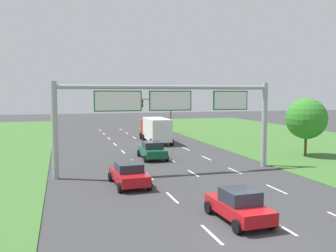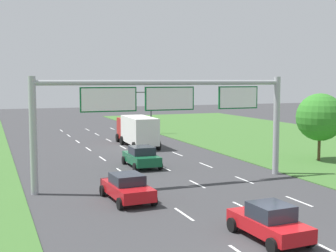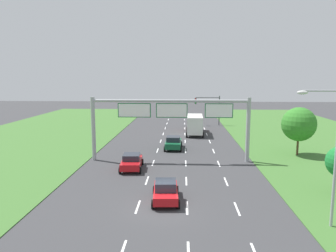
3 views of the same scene
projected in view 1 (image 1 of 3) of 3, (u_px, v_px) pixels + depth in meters
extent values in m
plane|color=#38383A|center=(248.00, 230.00, 16.81)|extent=(200.00, 200.00, 0.00)
cube|color=white|center=(212.00, 234.00, 16.33)|extent=(0.14, 2.40, 0.01)
cube|color=white|center=(172.00, 198.00, 22.07)|extent=(0.14, 2.40, 0.01)
cube|color=white|center=(149.00, 176.00, 27.81)|extent=(0.14, 2.40, 0.01)
cube|color=white|center=(134.00, 162.00, 33.56)|extent=(0.14, 2.40, 0.01)
cube|color=white|center=(123.00, 152.00, 39.30)|extent=(0.14, 2.40, 0.01)
cube|color=white|center=(115.00, 144.00, 45.05)|extent=(0.14, 2.40, 0.01)
cube|color=white|center=(109.00, 138.00, 50.79)|extent=(0.14, 2.40, 0.01)
cube|color=white|center=(104.00, 134.00, 56.53)|extent=(0.14, 2.40, 0.01)
cube|color=white|center=(100.00, 130.00, 62.28)|extent=(0.14, 2.40, 0.01)
cube|color=white|center=(282.00, 226.00, 17.29)|extent=(0.14, 2.40, 0.01)
cube|color=white|center=(227.00, 193.00, 23.03)|extent=(0.14, 2.40, 0.01)
cube|color=white|center=(193.00, 173.00, 28.78)|extent=(0.14, 2.40, 0.01)
cube|color=white|center=(171.00, 160.00, 34.52)|extent=(0.14, 2.40, 0.01)
cube|color=white|center=(155.00, 150.00, 40.27)|extent=(0.14, 2.40, 0.01)
cube|color=white|center=(143.00, 143.00, 46.01)|extent=(0.14, 2.40, 0.01)
cube|color=white|center=(134.00, 138.00, 51.75)|extent=(0.14, 2.40, 0.01)
cube|color=white|center=(127.00, 133.00, 57.50)|extent=(0.14, 2.40, 0.01)
cube|color=white|center=(121.00, 130.00, 63.24)|extent=(0.14, 2.40, 0.01)
cube|color=white|center=(277.00, 189.00, 24.00)|extent=(0.14, 2.40, 0.01)
cube|color=white|center=(235.00, 171.00, 29.74)|extent=(0.14, 2.40, 0.01)
cube|color=white|center=(206.00, 158.00, 35.49)|extent=(0.14, 2.40, 0.01)
cube|color=white|center=(186.00, 149.00, 41.23)|extent=(0.14, 2.40, 0.01)
cube|color=white|center=(171.00, 142.00, 46.97)|extent=(0.14, 2.40, 0.01)
cube|color=white|center=(159.00, 137.00, 52.72)|extent=(0.14, 2.40, 0.01)
cube|color=white|center=(149.00, 132.00, 58.46)|extent=(0.14, 2.40, 0.01)
cube|color=white|center=(141.00, 129.00, 64.21)|extent=(0.14, 2.40, 0.01)
cube|color=red|center=(129.00, 176.00, 24.91)|extent=(2.11, 4.38, 0.64)
cube|color=#232833|center=(129.00, 167.00, 24.87)|extent=(1.72, 1.98, 0.56)
cylinder|color=black|center=(110.00, 177.00, 26.12)|extent=(0.26, 0.65, 0.64)
cylinder|color=black|center=(137.00, 175.00, 26.75)|extent=(0.26, 0.65, 0.64)
cylinder|color=black|center=(120.00, 188.00, 23.13)|extent=(0.26, 0.65, 0.64)
cylinder|color=black|center=(149.00, 185.00, 23.76)|extent=(0.26, 0.65, 0.64)
cube|color=red|center=(238.00, 208.00, 18.01)|extent=(1.95, 4.11, 0.60)
cube|color=#232833|center=(240.00, 196.00, 17.84)|extent=(1.61, 1.77, 0.66)
cylinder|color=black|center=(209.00, 207.00, 19.12)|extent=(0.25, 0.65, 0.64)
cylinder|color=black|center=(239.00, 204.00, 19.71)|extent=(0.25, 0.65, 0.64)
cylinder|color=black|center=(237.00, 227.00, 16.37)|extent=(0.25, 0.65, 0.64)
cylinder|color=black|center=(272.00, 222.00, 16.95)|extent=(0.25, 0.65, 0.64)
cube|color=#145633|center=(152.00, 152.00, 35.07)|extent=(2.03, 4.41, 0.69)
cube|color=#232833|center=(152.00, 145.00, 34.90)|extent=(1.74, 1.95, 0.62)
cylinder|color=black|center=(139.00, 153.00, 36.42)|extent=(0.23, 0.64, 0.64)
cylinder|color=black|center=(158.00, 152.00, 36.93)|extent=(0.23, 0.64, 0.64)
cylinder|color=black|center=(145.00, 159.00, 33.27)|extent=(0.23, 0.64, 0.64)
cylinder|color=black|center=(167.00, 158.00, 33.78)|extent=(0.23, 0.64, 0.64)
cube|color=#B21E19|center=(150.00, 128.00, 49.80)|extent=(2.26, 2.16, 2.20)
cube|color=silver|center=(157.00, 129.00, 45.68)|extent=(2.54, 6.16, 2.62)
cylinder|color=black|center=(141.00, 136.00, 50.10)|extent=(0.31, 0.91, 0.90)
cylinder|color=black|center=(157.00, 135.00, 50.66)|extent=(0.31, 0.91, 0.90)
cylinder|color=black|center=(144.00, 138.00, 47.86)|extent=(0.31, 0.91, 0.90)
cylinder|color=black|center=(162.00, 137.00, 48.46)|extent=(0.31, 0.91, 0.90)
cylinder|color=black|center=(151.00, 143.00, 43.14)|extent=(0.31, 0.91, 0.90)
cylinder|color=black|center=(172.00, 142.00, 43.73)|extent=(0.31, 0.91, 0.90)
cylinder|color=#9EA0A5|center=(55.00, 130.00, 26.62)|extent=(0.44, 0.44, 7.00)
cylinder|color=#9EA0A5|center=(264.00, 125.00, 31.25)|extent=(0.44, 0.44, 7.00)
cylinder|color=#9EA0A5|center=(168.00, 87.00, 28.66)|extent=(16.80, 0.32, 0.32)
cube|color=#0C5B28|center=(118.00, 101.00, 27.69)|extent=(3.56, 0.12, 1.54)
cube|color=white|center=(118.00, 101.00, 27.63)|extent=(3.40, 0.01, 1.38)
cube|color=#0C5B28|center=(170.00, 101.00, 28.81)|extent=(3.38, 0.12, 1.54)
cube|color=white|center=(171.00, 101.00, 28.74)|extent=(3.22, 0.01, 1.38)
cube|color=#0C5B28|center=(230.00, 100.00, 30.20)|extent=(2.99, 0.12, 1.54)
cube|color=white|center=(231.00, 100.00, 30.13)|extent=(2.83, 0.01, 1.38)
cylinder|color=#47494F|center=(171.00, 115.00, 57.35)|extent=(0.20, 0.20, 5.60)
cylinder|color=#47494F|center=(157.00, 99.00, 56.52)|extent=(4.50, 0.14, 0.14)
cube|color=black|center=(142.00, 103.00, 55.96)|extent=(0.32, 0.36, 1.10)
sphere|color=red|center=(142.00, 101.00, 55.73)|extent=(0.22, 0.22, 0.22)
sphere|color=orange|center=(142.00, 104.00, 55.76)|extent=(0.22, 0.22, 0.22)
sphere|color=green|center=(142.00, 106.00, 55.79)|extent=(0.22, 0.22, 0.22)
cylinder|color=#513823|center=(305.00, 145.00, 36.39)|extent=(0.24, 0.24, 2.21)
sphere|color=#327D28|center=(306.00, 119.00, 36.16)|extent=(3.96, 3.96, 3.96)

